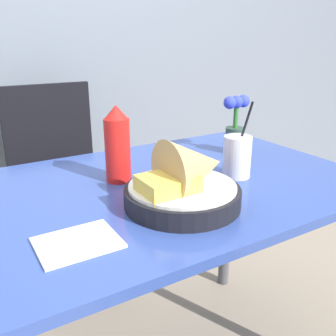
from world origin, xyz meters
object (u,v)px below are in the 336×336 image
object	(u,v)px
chair_far_window	(57,170)
food_basket	(187,182)
flower_vase	(235,125)
ketchup_bottle	(117,145)
drink_cup	(237,158)

from	to	relation	value
chair_far_window	food_basket	world-z (taller)	chair_far_window
food_basket	flower_vase	world-z (taller)	flower_vase
ketchup_bottle	drink_cup	distance (m)	0.35
drink_cup	flower_vase	distance (m)	0.25
drink_cup	flower_vase	xyz separation A→B (m)	(0.15, 0.19, 0.04)
chair_far_window	ketchup_bottle	bearing A→B (deg)	-90.30
drink_cup	food_basket	bearing A→B (deg)	-159.58
chair_far_window	drink_cup	world-z (taller)	drink_cup
chair_far_window	drink_cup	bearing A→B (deg)	-70.61
food_basket	chair_far_window	bearing A→B (deg)	94.30
chair_far_window	flower_vase	world-z (taller)	flower_vase
food_basket	drink_cup	size ratio (longest dim) A/B	1.26
ketchup_bottle	flower_vase	bearing A→B (deg)	5.12
chair_far_window	food_basket	distance (m)	0.99
food_basket	flower_vase	distance (m)	0.48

